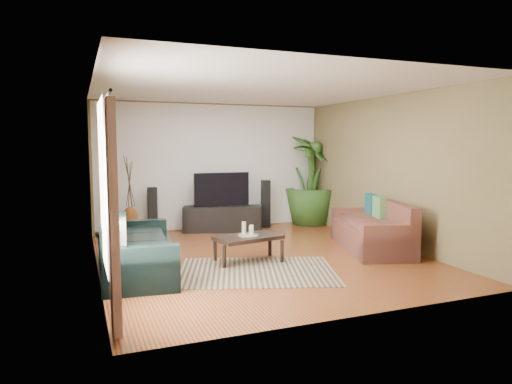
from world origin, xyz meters
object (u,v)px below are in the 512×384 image
potted_plant (311,180)px  side_table (113,248)px  sofa_left (139,243)px  vase (130,217)px  sofa_right (371,225)px  television (222,189)px  speaker_right (266,204)px  speaker_left (153,211)px  pedestal (131,233)px  tv_stand (222,219)px  coffee_table (248,249)px

potted_plant → side_table: size_ratio=4.35×
sofa_left → vase: (0.12, 2.25, 0.03)m
sofa_left → sofa_right: 3.96m
television → speaker_right: television is taller
speaker_left → potted_plant: potted_plant is taller
speaker_right → potted_plant: potted_plant is taller
pedestal → vase: vase is taller
pedestal → tv_stand: bearing=8.7°
pedestal → side_table: (-0.42, -1.56, 0.08)m
sofa_right → speaker_left: size_ratio=2.09×
speaker_left → speaker_right: bearing=0.3°
speaker_right → sofa_left: bearing=-123.8°
potted_plant → television: bearing=-176.7°
tv_stand → potted_plant: (2.17, 0.15, 0.75)m
pedestal → vase: bearing=0.0°
television → pedestal: (-1.91, -0.31, -0.73)m
potted_plant → sofa_left: bearing=-147.4°
television → sofa_right: bearing=-52.7°
coffee_table → tv_stand: 2.58m
side_table → coffee_table: bearing=-19.6°
television → vase: size_ratio=2.97×
sofa_right → vase: sofa_right is taller
speaker_left → tv_stand: bearing=-5.6°
speaker_right → side_table: speaker_right is taller
tv_stand → pedestal: tv_stand is taller
tv_stand → speaker_right: 1.09m
speaker_right → sofa_right: bearing=-56.6°
television → potted_plant: 2.18m
speaker_left → vase: speaker_left is taller
television → potted_plant: (2.17, 0.13, 0.13)m
pedestal → side_table: side_table is taller
potted_plant → vase: 4.14m
vase → speaker_left: bearing=42.1°
coffee_table → potted_plant: (2.54, 2.70, 0.82)m
tv_stand → speaker_left: size_ratio=1.67×
tv_stand → pedestal: (-1.91, -0.29, -0.11)m
potted_plant → pedestal: 4.19m
speaker_right → speaker_left: bearing=-164.9°
potted_plant → side_table: potted_plant is taller
speaker_left → side_table: size_ratio=2.06×
sofa_left → side_table: bearing=29.4°
speaker_left → television: bearing=-4.8°
sofa_left → television: television is taller
sofa_right → tv_stand: (-1.93, 2.52, -0.15)m
television → speaker_right: 1.12m
sofa_right → pedestal: size_ratio=6.46×
sofa_left → pedestal: size_ratio=6.95×
potted_plant → speaker_right: bearing=180.0°
coffee_table → television: size_ratio=0.86×
sofa_left → side_table: 0.78m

